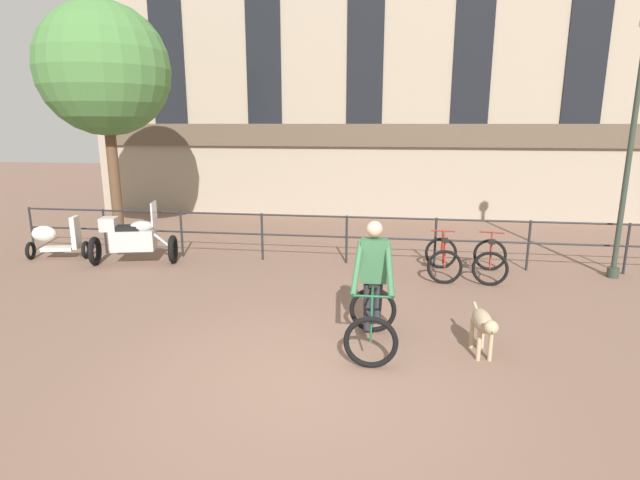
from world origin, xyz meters
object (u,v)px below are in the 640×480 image
object	(u,v)px
parked_motorcycle	(132,239)
parked_bicycle_near_lamp	(443,258)
street_lamp	(632,138)
dog	(483,324)
parked_bicycle_mid_left	(490,260)
cyclist_with_bike	(373,292)
parked_scooter	(55,239)

from	to	relation	value
parked_motorcycle	parked_bicycle_near_lamp	xyz separation A→B (m)	(6.52, 0.09, -0.20)
parked_bicycle_near_lamp	street_lamp	distance (m)	4.09
dog	parked_bicycle_mid_left	xyz separation A→B (m)	(0.72, 3.53, -0.09)
parked_bicycle_mid_left	parked_bicycle_near_lamp	bearing A→B (deg)	9.96
parked_motorcycle	parked_bicycle_mid_left	xyz separation A→B (m)	(7.42, 0.09, -0.20)
dog	parked_motorcycle	xyz separation A→B (m)	(-6.70, 3.44, 0.11)
street_lamp	parked_bicycle_near_lamp	bearing A→B (deg)	-173.45
dog	cyclist_with_bike	bearing A→B (deg)	168.71
cyclist_with_bike	dog	xyz separation A→B (m)	(1.44, -0.15, -0.31)
parked_bicycle_near_lamp	parked_bicycle_mid_left	size ratio (longest dim) A/B	0.93
parked_motorcycle	parked_bicycle_near_lamp	world-z (taller)	parked_motorcycle
street_lamp	parked_scooter	bearing A→B (deg)	-178.34
dog	parked_bicycle_mid_left	world-z (taller)	parked_bicycle_mid_left
parked_bicycle_near_lamp	parked_bicycle_mid_left	world-z (taller)	same
dog	parked_bicycle_near_lamp	distance (m)	3.54
cyclist_with_bike	parked_motorcycle	distance (m)	6.21
cyclist_with_bike	parked_motorcycle	world-z (taller)	cyclist_with_bike
dog	parked_motorcycle	size ratio (longest dim) A/B	0.53
parked_motorcycle	parked_bicycle_mid_left	bearing A→B (deg)	-102.94
parked_bicycle_mid_left	parked_motorcycle	bearing A→B (deg)	10.66
parked_bicycle_mid_left	dog	bearing A→B (deg)	88.47
parked_scooter	parked_bicycle_near_lamp	bearing A→B (deg)	-102.49
parked_bicycle_near_lamp	dog	bearing A→B (deg)	94.32
parked_motorcycle	parked_scooter	bearing A→B (deg)	72.38
parked_bicycle_near_lamp	street_lamp	world-z (taller)	street_lamp
cyclist_with_bike	street_lamp	bearing A→B (deg)	38.30
street_lamp	cyclist_with_bike	bearing A→B (deg)	-140.63
dog	parked_bicycle_mid_left	distance (m)	3.60
parked_bicycle_near_lamp	parked_scooter	size ratio (longest dim) A/B	0.84
parked_motorcycle	parked_bicycle_mid_left	world-z (taller)	parked_motorcycle
parked_scooter	cyclist_with_bike	bearing A→B (deg)	-127.65
parked_bicycle_near_lamp	cyclist_with_bike	bearing A→B (deg)	70.96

